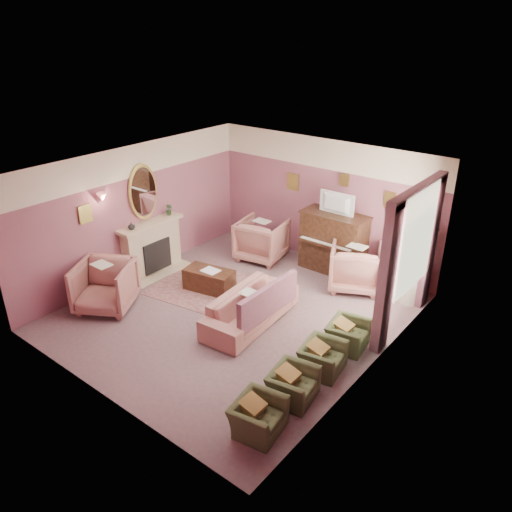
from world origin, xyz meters
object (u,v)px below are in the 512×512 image
Objects in this scene: coffee_table at (209,280)px; olive_chair_a at (258,412)px; sofa at (251,302)px; floral_armchair_front at (104,284)px; side_table at (411,284)px; floral_armchair_right at (356,265)px; television at (335,202)px; piano at (333,243)px; olive_chair_d at (348,331)px; olive_chair_b at (293,380)px; floral_armchair_left at (262,238)px; olive_chair_c at (323,354)px.

coffee_table is 4.02m from olive_chair_a.
sofa is 2.68m from olive_chair_a.
floral_armchair_front is at bearing 170.79° from olive_chair_a.
floral_armchair_front is at bearing -138.72° from side_table.
side_table is at bearing 10.87° from floral_armchair_right.
television reaches higher than floral_armchair_right.
olive_chair_a is at bearing -70.65° from piano.
olive_chair_a is at bearing -90.00° from olive_chair_d.
television is 0.76× the size of floral_armchair_front.
olive_chair_a reaches higher than coffee_table.
television is 1.12× the size of olive_chair_b.
floral_armchair_front is (-2.56, -4.06, -1.08)m from television.
olive_chair_b is (1.68, -3.93, -1.29)m from television.
television is 2.27m from side_table.
olive_chair_c is at bearing -39.11° from floral_armchair_left.
olive_chair_b is at bearing 1.76° from floral_armchair_front.
piano is 1.40× the size of coffee_table.
television is 1.12× the size of olive_chair_a.
television is 1.97m from floral_armchair_left.
floral_armchair_right reaches higher than coffee_table.
olive_chair_b is at bearing -66.78° from television.
olive_chair_d is at bearing 22.63° from floral_armchair_front.
piano is 2.90m from olive_chair_d.
piano is 3.59m from olive_chair_c.
olive_chair_c is at bearing 90.00° from olive_chair_a.
side_table is at bearing 41.28° from floral_armchair_front.
olive_chair_d is (0.00, 1.64, 0.00)m from olive_chair_b.
olive_chair_c is (0.00, 1.64, 0.00)m from olive_chair_a.
television reaches higher than side_table.
coffee_table is 1.40× the size of olive_chair_d.
side_table reaches higher than olive_chair_b.
sofa reaches higher than olive_chair_b.
olive_chair_b is at bearing -26.96° from coffee_table.
olive_chair_d is (0.00, 2.46, 0.00)m from olive_chair_a.
floral_armchair_front is at bearing -122.29° from television.
floral_armchair_left is 3.74m from floral_armchair_front.
coffee_table is at bearing -139.72° from floral_armchair_right.
olive_chair_c is at bearing -71.73° from floral_armchair_right.
olive_chair_a and olive_chair_b have the same top height.
olive_chair_b reaches higher than coffee_table.
piano reaches higher than olive_chair_a.
floral_armchair_left is 1.47× the size of olive_chair_d.
floral_armchair_left is at bearing 140.89° from olive_chair_c.
floral_armchair_left is at bearing -164.29° from television.
olive_chair_a and olive_chair_d have the same top height.
floral_armchair_right is at bearing 108.27° from olive_chair_c.
coffee_table is (-1.51, -2.35, -0.43)m from piano.
floral_armchair_front is (-1.05, -1.76, 0.30)m from coffee_table.
floral_armchair_left is at bearing 92.39° from coffee_table.
olive_chair_b is 0.82m from olive_chair_c.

